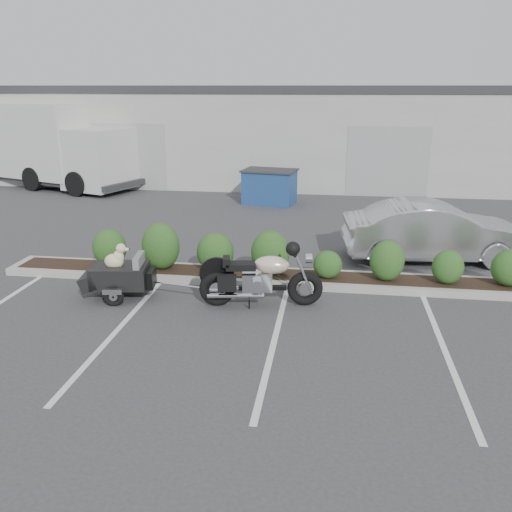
# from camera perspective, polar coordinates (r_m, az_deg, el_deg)

# --- Properties ---
(ground) EXTENTS (90.00, 90.00, 0.00)m
(ground) POSITION_cam_1_polar(r_m,az_deg,el_deg) (9.72, -4.74, -6.79)
(ground) COLOR #38383A
(ground) RESTS_ON ground
(planter_kerb) EXTENTS (12.00, 1.00, 0.15)m
(planter_kerb) POSITION_cam_1_polar(r_m,az_deg,el_deg) (11.56, 2.52, -2.31)
(planter_kerb) COLOR #9E9E93
(planter_kerb) RESTS_ON ground
(building) EXTENTS (26.00, 10.00, 4.00)m
(building) POSITION_cam_1_polar(r_m,az_deg,el_deg) (25.78, 3.72, 13.03)
(building) COLOR #9EA099
(building) RESTS_ON ground
(motorcycle) EXTENTS (2.34, 0.91, 1.34)m
(motorcycle) POSITION_cam_1_polar(r_m,az_deg,el_deg) (10.13, 0.51, -2.42)
(motorcycle) COLOR black
(motorcycle) RESTS_ON ground
(pet_trailer) EXTENTS (1.89, 1.07, 1.11)m
(pet_trailer) POSITION_cam_1_polar(r_m,az_deg,el_deg) (10.88, -14.20, -1.93)
(pet_trailer) COLOR black
(pet_trailer) RESTS_ON ground
(sedan) EXTENTS (4.38, 1.91, 1.40)m
(sedan) POSITION_cam_1_polar(r_m,az_deg,el_deg) (13.43, 18.34, 2.43)
(sedan) COLOR silver
(sedan) RESTS_ON ground
(dumpster) EXTENTS (2.00, 1.54, 1.20)m
(dumpster) POSITION_cam_1_polar(r_m,az_deg,el_deg) (19.19, 1.44, 7.34)
(dumpster) COLOR navy
(dumpster) RESTS_ON ground
(delivery_truck) EXTENTS (7.60, 4.67, 3.32)m
(delivery_truck) POSITION_cam_1_polar(r_m,az_deg,el_deg) (23.82, -20.35, 10.66)
(delivery_truck) COLOR beige
(delivery_truck) RESTS_ON ground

